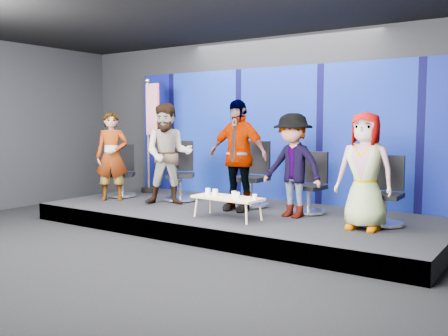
{
  "coord_description": "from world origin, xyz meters",
  "views": [
    {
      "loc": [
        4.64,
        -4.73,
        1.85
      ],
      "look_at": [
        -0.22,
        2.4,
        1.04
      ],
      "focal_mm": 40.0,
      "sensor_mm": 36.0,
      "label": 1
    }
  ],
  "objects_px": {
    "mug_e": "(255,197)",
    "chair_d": "(310,193)",
    "chair_a": "(122,180)",
    "panelist_e": "(365,171)",
    "mug_a": "(208,191)",
    "chair_c": "(252,185)",
    "flag_stand": "(151,132)",
    "panelist_b": "(168,154)",
    "mug_c": "(234,194)",
    "chair_e": "(386,203)",
    "mug_d": "(237,195)",
    "coffee_table": "(227,198)",
    "panelist_d": "(293,166)",
    "chair_b": "(180,181)",
    "panelist_a": "(112,157)",
    "mug_b": "(215,192)",
    "panelist_c": "(237,155)"
  },
  "relations": [
    {
      "from": "mug_c",
      "to": "panelist_e",
      "type": "bearing_deg",
      "value": 11.17
    },
    {
      "from": "panelist_d",
      "to": "mug_c",
      "type": "xyz_separation_m",
      "value": [
        -0.71,
        -0.64,
        -0.44
      ]
    },
    {
      "from": "panelist_a",
      "to": "panelist_d",
      "type": "distance_m",
      "value": 3.72
    },
    {
      "from": "coffee_table",
      "to": "mug_e",
      "type": "xyz_separation_m",
      "value": [
        0.51,
        -0.01,
        0.07
      ]
    },
    {
      "from": "panelist_e",
      "to": "mug_e",
      "type": "bearing_deg",
      "value": -164.33
    },
    {
      "from": "panelist_e",
      "to": "flag_stand",
      "type": "relative_size",
      "value": 0.68
    },
    {
      "from": "panelist_e",
      "to": "mug_d",
      "type": "relative_size",
      "value": 17.77
    },
    {
      "from": "panelist_e",
      "to": "panelist_d",
      "type": "bearing_deg",
      "value": 168.04
    },
    {
      "from": "chair_d",
      "to": "chair_e",
      "type": "xyz_separation_m",
      "value": [
        1.34,
        -0.28,
        0.0
      ]
    },
    {
      "from": "chair_c",
      "to": "flag_stand",
      "type": "relative_size",
      "value": 0.48
    },
    {
      "from": "chair_b",
      "to": "panelist_c",
      "type": "relative_size",
      "value": 0.6
    },
    {
      "from": "chair_c",
      "to": "mug_d",
      "type": "xyz_separation_m",
      "value": [
        0.49,
        -1.26,
        0.01
      ]
    },
    {
      "from": "panelist_a",
      "to": "chair_b",
      "type": "height_order",
      "value": "panelist_a"
    },
    {
      "from": "panelist_e",
      "to": "mug_b",
      "type": "height_order",
      "value": "panelist_e"
    },
    {
      "from": "chair_c",
      "to": "panelist_b",
      "type": "bearing_deg",
      "value": -155.0
    },
    {
      "from": "mug_e",
      "to": "chair_d",
      "type": "bearing_deg",
      "value": 72.65
    },
    {
      "from": "flag_stand",
      "to": "panelist_c",
      "type": "bearing_deg",
      "value": -3.82
    },
    {
      "from": "mug_a",
      "to": "mug_d",
      "type": "bearing_deg",
      "value": -5.96
    },
    {
      "from": "flag_stand",
      "to": "mug_c",
      "type": "bearing_deg",
      "value": -13.01
    },
    {
      "from": "chair_b",
      "to": "chair_d",
      "type": "xyz_separation_m",
      "value": [
        2.68,
        0.18,
        -0.04
      ]
    },
    {
      "from": "chair_a",
      "to": "panelist_e",
      "type": "height_order",
      "value": "panelist_e"
    },
    {
      "from": "panelist_b",
      "to": "mug_e",
      "type": "relative_size",
      "value": 22.38
    },
    {
      "from": "chair_e",
      "to": "panelist_e",
      "type": "distance_m",
      "value": 0.71
    },
    {
      "from": "panelist_d",
      "to": "mug_c",
      "type": "bearing_deg",
      "value": -129.1
    },
    {
      "from": "panelist_b",
      "to": "mug_c",
      "type": "height_order",
      "value": "panelist_b"
    },
    {
      "from": "chair_e",
      "to": "panelist_e",
      "type": "relative_size",
      "value": 0.62
    },
    {
      "from": "chair_b",
      "to": "coffee_table",
      "type": "bearing_deg",
      "value": -63.4
    },
    {
      "from": "panelist_d",
      "to": "panelist_e",
      "type": "distance_m",
      "value": 1.29
    },
    {
      "from": "chair_c",
      "to": "chair_d",
      "type": "height_order",
      "value": "chair_c"
    },
    {
      "from": "panelist_b",
      "to": "chair_d",
      "type": "height_order",
      "value": "panelist_b"
    },
    {
      "from": "chair_a",
      "to": "chair_b",
      "type": "bearing_deg",
      "value": -23.96
    },
    {
      "from": "mug_b",
      "to": "panelist_b",
      "type": "bearing_deg",
      "value": 159.52
    },
    {
      "from": "mug_a",
      "to": "panelist_e",
      "type": "bearing_deg",
      "value": 9.44
    },
    {
      "from": "coffee_table",
      "to": "panelist_d",
      "type": "bearing_deg",
      "value": 41.17
    },
    {
      "from": "chair_d",
      "to": "mug_c",
      "type": "relative_size",
      "value": 11.47
    },
    {
      "from": "panelist_a",
      "to": "mug_a",
      "type": "relative_size",
      "value": 16.92
    },
    {
      "from": "panelist_e",
      "to": "mug_c",
      "type": "bearing_deg",
      "value": -169.41
    },
    {
      "from": "mug_d",
      "to": "coffee_table",
      "type": "bearing_deg",
      "value": 170.58
    },
    {
      "from": "panelist_e",
      "to": "mug_b",
      "type": "xyz_separation_m",
      "value": [
        -2.29,
        -0.46,
        -0.44
      ]
    },
    {
      "from": "panelist_e",
      "to": "mug_c",
      "type": "xyz_separation_m",
      "value": [
        -1.97,
        -0.39,
        -0.44
      ]
    },
    {
      "from": "panelist_e",
      "to": "panelist_b",
      "type": "bearing_deg",
      "value": 178.17
    },
    {
      "from": "mug_c",
      "to": "chair_b",
      "type": "bearing_deg",
      "value": 152.88
    },
    {
      "from": "chair_a",
      "to": "mug_c",
      "type": "distance_m",
      "value": 3.26
    },
    {
      "from": "chair_e",
      "to": "chair_b",
      "type": "bearing_deg",
      "value": 177.97
    },
    {
      "from": "chair_a",
      "to": "panelist_e",
      "type": "bearing_deg",
      "value": -39.48
    },
    {
      "from": "chair_d",
      "to": "mug_a",
      "type": "distance_m",
      "value": 1.74
    },
    {
      "from": "panelist_c",
      "to": "mug_c",
      "type": "relative_size",
      "value": 21.28
    },
    {
      "from": "panelist_d",
      "to": "coffee_table",
      "type": "bearing_deg",
      "value": -130.34
    },
    {
      "from": "panelist_d",
      "to": "flag_stand",
      "type": "distance_m",
      "value": 3.87
    },
    {
      "from": "chair_d",
      "to": "coffee_table",
      "type": "bearing_deg",
      "value": -118.24
    }
  ]
}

